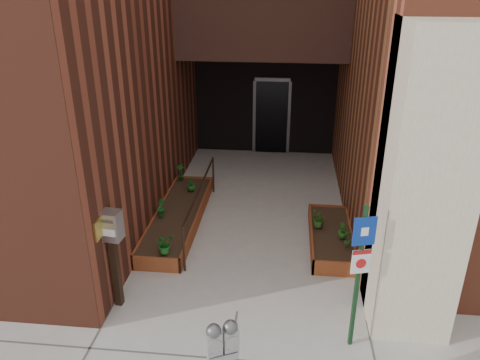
% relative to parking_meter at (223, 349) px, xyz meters
% --- Properties ---
extents(ground, '(80.00, 80.00, 0.00)m').
position_rel_parking_meter_xyz_m(ground, '(-0.08, 2.05, -1.21)').
color(ground, '#9E9991').
rests_on(ground, ground).
extents(planter_left, '(0.90, 3.60, 0.30)m').
position_rel_parking_meter_xyz_m(planter_left, '(-1.63, 4.75, -1.07)').
color(planter_left, brown).
rests_on(planter_left, ground).
extents(planter_right, '(0.80, 2.20, 0.30)m').
position_rel_parking_meter_xyz_m(planter_right, '(1.52, 4.25, -1.07)').
color(planter_right, brown).
rests_on(planter_right, ground).
extents(handrail, '(0.04, 3.34, 0.90)m').
position_rel_parking_meter_xyz_m(handrail, '(-1.13, 4.70, -0.46)').
color(handrail, black).
rests_on(handrail, ground).
extents(parking_meter, '(0.36, 0.25, 1.56)m').
position_rel_parking_meter_xyz_m(parking_meter, '(0.00, 0.00, 0.00)').
color(parking_meter, '#A1A1A3').
rests_on(parking_meter, ground).
extents(sign_post, '(0.30, 0.11, 2.23)m').
position_rel_parking_meter_xyz_m(sign_post, '(1.62, 1.52, 0.17)').
color(sign_post, '#13361A').
rests_on(sign_post, ground).
extents(payment_dropbox, '(0.36, 0.29, 1.68)m').
position_rel_parking_meter_xyz_m(payment_dropbox, '(-1.98, 2.05, 0.00)').
color(payment_dropbox, black).
rests_on(payment_dropbox, ground).
extents(shrub_left_a, '(0.46, 0.46, 0.36)m').
position_rel_parking_meter_xyz_m(shrub_left_a, '(-1.49, 3.15, -0.73)').
color(shrub_left_a, '#1C631E').
rests_on(shrub_left_a, planter_left).
extents(shrub_left_b, '(0.25, 0.25, 0.35)m').
position_rel_parking_meter_xyz_m(shrub_left_b, '(-1.93, 4.51, -0.73)').
color(shrub_left_b, '#1B5F1E').
rests_on(shrub_left_b, planter_left).
extents(shrub_left_c, '(0.27, 0.27, 0.34)m').
position_rel_parking_meter_xyz_m(shrub_left_c, '(-1.54, 5.76, -0.74)').
color(shrub_left_c, '#1A5317').
rests_on(shrub_left_c, planter_left).
extents(shrub_left_d, '(0.29, 0.29, 0.39)m').
position_rel_parking_meter_xyz_m(shrub_left_d, '(-1.93, 6.35, -0.71)').
color(shrub_left_d, '#164E17').
rests_on(shrub_left_d, planter_left).
extents(shrub_right_a, '(0.23, 0.23, 0.30)m').
position_rel_parking_meter_xyz_m(shrub_right_a, '(1.71, 4.01, -0.76)').
color(shrub_right_a, '#24611B').
rests_on(shrub_right_a, planter_right).
extents(shrub_right_b, '(0.19, 0.19, 0.33)m').
position_rel_parking_meter_xyz_m(shrub_right_b, '(1.77, 3.71, -0.74)').
color(shrub_right_b, '#29611B').
rests_on(shrub_right_b, planter_right).
extents(shrub_right_c, '(0.42, 0.42, 0.33)m').
position_rel_parking_meter_xyz_m(shrub_right_c, '(1.27, 4.37, -0.74)').
color(shrub_right_c, '#275E1B').
rests_on(shrub_right_c, planter_right).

